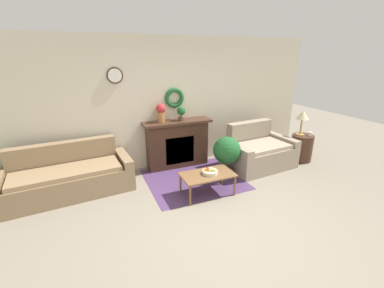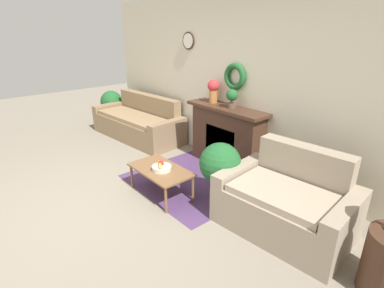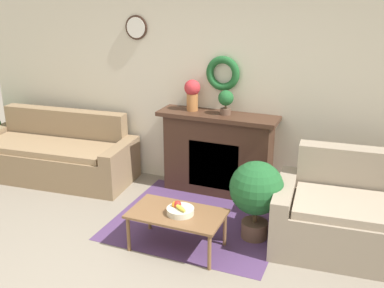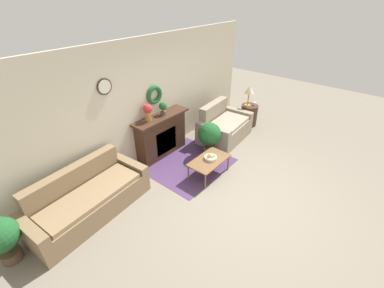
{
  "view_description": "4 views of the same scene",
  "coord_description": "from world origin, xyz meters",
  "px_view_note": "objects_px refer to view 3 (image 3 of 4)",
  "views": [
    {
      "loc": [
        -1.64,
        -2.61,
        2.35
      ],
      "look_at": [
        0.14,
        1.57,
        0.74
      ],
      "focal_mm": 24.0,
      "sensor_mm": 36.0,
      "label": 1
    },
    {
      "loc": [
        3.25,
        -1.11,
        2.21
      ],
      "look_at": [
        0.27,
        1.44,
        0.66
      ],
      "focal_mm": 28.0,
      "sensor_mm": 36.0,
      "label": 2
    },
    {
      "loc": [
        1.77,
        -2.56,
        2.47
      ],
      "look_at": [
        0.12,
        1.48,
        0.92
      ],
      "focal_mm": 42.0,
      "sensor_mm": 36.0,
      "label": 3
    },
    {
      "loc": [
        -3.46,
        -1.59,
        3.49
      ],
      "look_at": [
        -0.11,
        1.19,
        0.82
      ],
      "focal_mm": 24.0,
      "sensor_mm": 36.0,
      "label": 4
    }
  ],
  "objects_px": {
    "fireplace": "(218,153)",
    "couch_left": "(55,155)",
    "fruit_bowl": "(180,210)",
    "coffee_table": "(177,216)",
    "vase_on_mantel_left": "(192,93)",
    "loveseat_right": "(350,217)",
    "potted_plant_on_mantel": "(226,100)",
    "potted_plant_floor_by_loveseat": "(256,191)"
  },
  "relations": [
    {
      "from": "vase_on_mantel_left",
      "to": "potted_plant_floor_by_loveseat",
      "type": "distance_m",
      "value": 1.55
    },
    {
      "from": "vase_on_mantel_left",
      "to": "potted_plant_on_mantel",
      "type": "bearing_deg",
      "value": -2.66
    },
    {
      "from": "couch_left",
      "to": "loveseat_right",
      "type": "xyz_separation_m",
      "value": [
        3.79,
        -0.34,
        0.02
      ]
    },
    {
      "from": "coffee_table",
      "to": "fruit_bowl",
      "type": "xyz_separation_m",
      "value": [
        0.03,
        -0.01,
        0.08
      ]
    },
    {
      "from": "couch_left",
      "to": "potted_plant_floor_by_loveseat",
      "type": "height_order",
      "value": "couch_left"
    },
    {
      "from": "fireplace",
      "to": "fruit_bowl",
      "type": "xyz_separation_m",
      "value": [
        0.09,
        -1.37,
        -0.09
      ]
    },
    {
      "from": "couch_left",
      "to": "fruit_bowl",
      "type": "height_order",
      "value": "couch_left"
    },
    {
      "from": "loveseat_right",
      "to": "potted_plant_on_mantel",
      "type": "height_order",
      "value": "potted_plant_on_mantel"
    },
    {
      "from": "couch_left",
      "to": "fruit_bowl",
      "type": "xyz_separation_m",
      "value": [
        2.27,
        -1.01,
        0.13
      ]
    },
    {
      "from": "fireplace",
      "to": "fruit_bowl",
      "type": "bearing_deg",
      "value": -86.19
    },
    {
      "from": "fruit_bowl",
      "to": "potted_plant_on_mantel",
      "type": "relative_size",
      "value": 0.91
    },
    {
      "from": "couch_left",
      "to": "fruit_bowl",
      "type": "distance_m",
      "value": 2.48
    },
    {
      "from": "fireplace",
      "to": "potted_plant_floor_by_loveseat",
      "type": "bearing_deg",
      "value": -50.93
    },
    {
      "from": "coffee_table",
      "to": "fruit_bowl",
      "type": "distance_m",
      "value": 0.09
    },
    {
      "from": "fireplace",
      "to": "couch_left",
      "type": "height_order",
      "value": "fireplace"
    },
    {
      "from": "couch_left",
      "to": "coffee_table",
      "type": "height_order",
      "value": "couch_left"
    },
    {
      "from": "vase_on_mantel_left",
      "to": "couch_left",
      "type": "bearing_deg",
      "value": -168.73
    },
    {
      "from": "fireplace",
      "to": "loveseat_right",
      "type": "distance_m",
      "value": 1.76
    },
    {
      "from": "loveseat_right",
      "to": "vase_on_mantel_left",
      "type": "bearing_deg",
      "value": 155.45
    },
    {
      "from": "loveseat_right",
      "to": "potted_plant_on_mantel",
      "type": "distance_m",
      "value": 1.88
    },
    {
      "from": "loveseat_right",
      "to": "coffee_table",
      "type": "distance_m",
      "value": 1.69
    },
    {
      "from": "couch_left",
      "to": "loveseat_right",
      "type": "height_order",
      "value": "loveseat_right"
    },
    {
      "from": "couch_left",
      "to": "potted_plant_on_mantel",
      "type": "bearing_deg",
      "value": 3.74
    },
    {
      "from": "potted_plant_floor_by_loveseat",
      "to": "fruit_bowl",
      "type": "bearing_deg",
      "value": -141.77
    },
    {
      "from": "potted_plant_floor_by_loveseat",
      "to": "vase_on_mantel_left",
      "type": "bearing_deg",
      "value": 139.94
    },
    {
      "from": "fruit_bowl",
      "to": "vase_on_mantel_left",
      "type": "xyz_separation_m",
      "value": [
        -0.43,
        1.37,
        0.81
      ]
    },
    {
      "from": "coffee_table",
      "to": "potted_plant_on_mantel",
      "type": "relative_size",
      "value": 3.16
    },
    {
      "from": "coffee_table",
      "to": "fruit_bowl",
      "type": "bearing_deg",
      "value": -9.9
    },
    {
      "from": "potted_plant_on_mantel",
      "to": "fireplace",
      "type": "bearing_deg",
      "value": 171.11
    },
    {
      "from": "potted_plant_on_mantel",
      "to": "potted_plant_floor_by_loveseat",
      "type": "relative_size",
      "value": 0.35
    },
    {
      "from": "potted_plant_floor_by_loveseat",
      "to": "coffee_table",
      "type": "bearing_deg",
      "value": -143.61
    },
    {
      "from": "loveseat_right",
      "to": "fireplace",
      "type": "bearing_deg",
      "value": 151.87
    },
    {
      "from": "couch_left",
      "to": "potted_plant_floor_by_loveseat",
      "type": "xyz_separation_m",
      "value": [
        2.89,
        -0.52,
        0.22
      ]
    },
    {
      "from": "loveseat_right",
      "to": "vase_on_mantel_left",
      "type": "distance_m",
      "value": 2.26
    },
    {
      "from": "loveseat_right",
      "to": "potted_plant_on_mantel",
      "type": "relative_size",
      "value": 5.2
    },
    {
      "from": "coffee_table",
      "to": "potted_plant_on_mantel",
      "type": "xyz_separation_m",
      "value": [
        0.04,
        1.35,
        0.85
      ]
    },
    {
      "from": "couch_left",
      "to": "fireplace",
      "type": "bearing_deg",
      "value": 4.47
    },
    {
      "from": "potted_plant_on_mantel",
      "to": "potted_plant_floor_by_loveseat",
      "type": "distance_m",
      "value": 1.26
    },
    {
      "from": "fireplace",
      "to": "coffee_table",
      "type": "height_order",
      "value": "fireplace"
    },
    {
      "from": "fireplace",
      "to": "vase_on_mantel_left",
      "type": "relative_size",
      "value": 3.83
    },
    {
      "from": "couch_left",
      "to": "vase_on_mantel_left",
      "type": "xyz_separation_m",
      "value": [
        1.84,
        0.37,
        0.94
      ]
    },
    {
      "from": "fireplace",
      "to": "potted_plant_floor_by_loveseat",
      "type": "distance_m",
      "value": 1.13
    }
  ]
}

